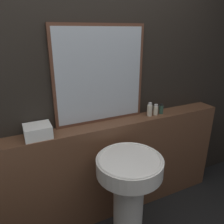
{
  "coord_description": "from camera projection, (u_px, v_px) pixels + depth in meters",
  "views": [
    {
      "loc": [
        -0.67,
        -0.38,
        1.77
      ],
      "look_at": [
        0.06,
        1.14,
        1.14
      ],
      "focal_mm": 35.0,
      "sensor_mm": 36.0,
      "label": 1
    }
  ],
  "objects": [
    {
      "name": "pedestal_sink",
      "position": [
        129.0,
        190.0,
        1.74
      ],
      "size": [
        0.51,
        0.51,
        0.88
      ],
      "color": "white",
      "rests_on": "ground_plane"
    },
    {
      "name": "vanity_counter",
      "position": [
        102.0,
        172.0,
        2.09
      ],
      "size": [
        2.61,
        0.21,
        0.99
      ],
      "color": "brown",
      "rests_on": "ground_plane"
    },
    {
      "name": "towel_stack",
      "position": [
        38.0,
        131.0,
        1.69
      ],
      "size": [
        0.2,
        0.18,
        0.1
      ],
      "color": "white",
      "rests_on": "vanity_counter"
    },
    {
      "name": "conditioner_bottle",
      "position": [
        156.0,
        110.0,
        2.14
      ],
      "size": [
        0.05,
        0.05,
        0.11
      ],
      "color": "beige",
      "rests_on": "vanity_counter"
    },
    {
      "name": "mirror",
      "position": [
        100.0,
        76.0,
        1.86
      ],
      "size": [
        0.82,
        0.03,
        0.84
      ],
      "color": "#563323",
      "rests_on": "vanity_counter"
    },
    {
      "name": "wall_back",
      "position": [
        94.0,
        93.0,
        1.94
      ],
      "size": [
        8.0,
        0.06,
        2.5
      ],
      "color": "black",
      "rests_on": "ground_plane"
    },
    {
      "name": "lotion_bottle",
      "position": [
        161.0,
        109.0,
        2.17
      ],
      "size": [
        0.04,
        0.04,
        0.1
      ],
      "color": "#2D4C3D",
      "rests_on": "vanity_counter"
    },
    {
      "name": "shampoo_bottle",
      "position": [
        150.0,
        110.0,
        2.11
      ],
      "size": [
        0.05,
        0.05,
        0.13
      ],
      "color": "beige",
      "rests_on": "vanity_counter"
    }
  ]
}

